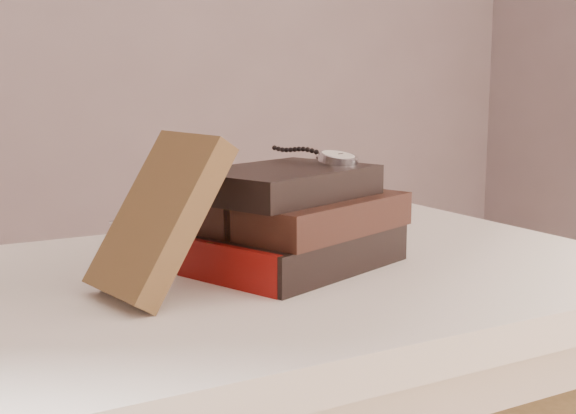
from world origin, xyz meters
TOP-DOWN VIEW (x-y plane):
  - table at (0.00, 0.35)m, footprint 1.00×0.60m
  - book_stack at (0.07, 0.34)m, footprint 0.29×0.24m
  - journal at (-0.12, 0.30)m, footprint 0.14×0.14m
  - pocket_watch at (0.14, 0.36)m, footprint 0.07×0.16m
  - eyeglasses at (-0.04, 0.39)m, footprint 0.14×0.15m

SIDE VIEW (x-z plane):
  - table at x=0.00m, z-range 0.28..1.03m
  - book_stack at x=0.07m, z-range 0.75..0.87m
  - eyeglasses at x=-0.04m, z-range 0.80..0.84m
  - journal at x=-0.12m, z-range 0.75..0.92m
  - pocket_watch at x=0.14m, z-range 0.87..0.89m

